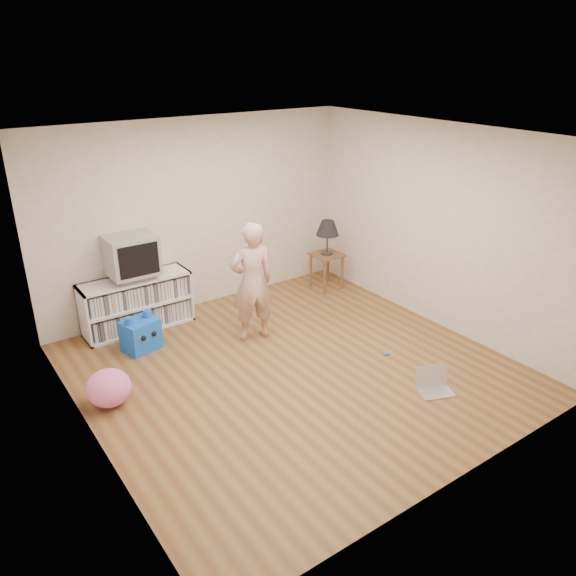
% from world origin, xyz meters
% --- Properties ---
extents(ground, '(4.50, 4.50, 0.00)m').
position_xyz_m(ground, '(0.00, 0.00, 0.00)').
color(ground, brown).
rests_on(ground, ground).
extents(walls, '(4.52, 4.52, 2.60)m').
position_xyz_m(walls, '(0.00, 0.00, 1.30)').
color(walls, beige).
rests_on(walls, ground).
extents(ceiling, '(4.50, 4.50, 0.01)m').
position_xyz_m(ceiling, '(0.00, 0.00, 2.60)').
color(ceiling, white).
rests_on(ceiling, walls).
extents(media_unit, '(1.40, 0.45, 0.70)m').
position_xyz_m(media_unit, '(-1.06, 2.04, 0.35)').
color(media_unit, white).
rests_on(media_unit, ground).
extents(dvd_deck, '(0.45, 0.35, 0.07)m').
position_xyz_m(dvd_deck, '(-1.06, 2.02, 0.73)').
color(dvd_deck, gray).
rests_on(dvd_deck, media_unit).
extents(crt_tv, '(0.60, 0.53, 0.50)m').
position_xyz_m(crt_tv, '(-1.06, 2.02, 1.02)').
color(crt_tv, '#9A9A9F').
rests_on(crt_tv, dvd_deck).
extents(side_table, '(0.42, 0.42, 0.55)m').
position_xyz_m(side_table, '(1.79, 1.65, 0.42)').
color(side_table, brown).
rests_on(side_table, ground).
extents(table_lamp, '(0.34, 0.34, 0.52)m').
position_xyz_m(table_lamp, '(1.79, 1.65, 0.94)').
color(table_lamp, '#333333').
rests_on(table_lamp, side_table).
extents(person, '(0.61, 0.46, 1.52)m').
position_xyz_m(person, '(0.03, 0.93, 0.76)').
color(person, '#D5A591').
rests_on(person, ground).
extents(laptop, '(0.44, 0.40, 0.25)m').
position_xyz_m(laptop, '(0.98, -1.21, 0.07)').
color(laptop, silver).
rests_on(laptop, ground).
extents(playing_cards, '(0.09, 0.10, 0.02)m').
position_xyz_m(playing_cards, '(1.10, -0.35, 0.01)').
color(playing_cards, '#4158AF').
rests_on(playing_cards, ground).
extents(plush_blue, '(0.48, 0.42, 0.47)m').
position_xyz_m(plush_blue, '(-1.25, 1.45, 0.20)').
color(plush_blue, blue).
rests_on(plush_blue, ground).
extents(plush_pink, '(0.56, 0.56, 0.39)m').
position_xyz_m(plush_pink, '(-1.95, 0.54, 0.19)').
color(plush_pink, pink).
rests_on(plush_pink, ground).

